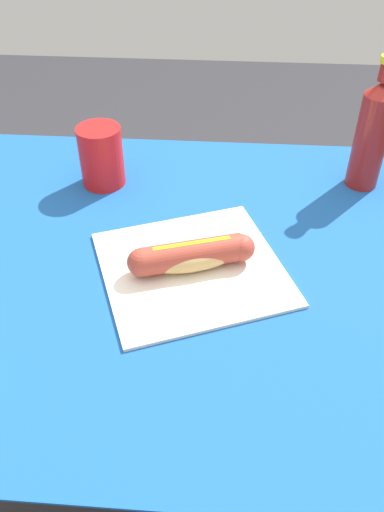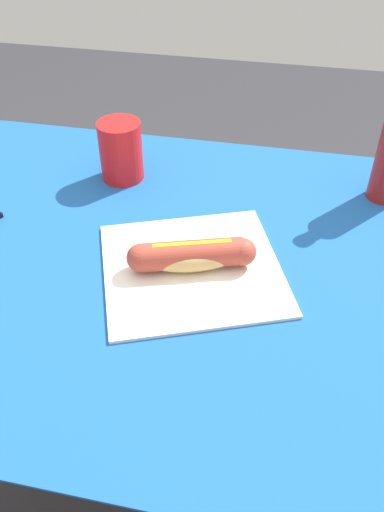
{
  "view_description": "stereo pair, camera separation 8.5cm",
  "coord_description": "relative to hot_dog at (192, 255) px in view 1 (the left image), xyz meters",
  "views": [
    {
      "loc": [
        -0.1,
        0.67,
        1.34
      ],
      "look_at": [
        -0.05,
        0.02,
        0.79
      ],
      "focal_mm": 36.91,
      "sensor_mm": 36.0,
      "label": 1
    },
    {
      "loc": [
        -0.18,
        0.66,
        1.34
      ],
      "look_at": [
        -0.05,
        0.02,
        0.79
      ],
      "focal_mm": 36.91,
      "sensor_mm": 36.0,
      "label": 2
    }
  ],
  "objects": [
    {
      "name": "drinking_cup",
      "position": [
        0.2,
        -0.25,
        0.03
      ],
      "size": [
        0.09,
        0.09,
        0.12
      ],
      "primitive_type": "cylinder",
      "color": "red",
      "rests_on": "dining_table"
    },
    {
      "name": "hot_dog",
      "position": [
        0.0,
        0.0,
        0.0
      ],
      "size": [
        0.2,
        0.1,
        0.05
      ],
      "color": "tan",
      "rests_on": "paper_wrapper"
    },
    {
      "name": "ground_plane",
      "position": [
        0.05,
        -0.02,
        -0.79
      ],
      "size": [
        6.0,
        6.0,
        0.0
      ],
      "primitive_type": "plane",
      "color": "#2D2D33",
      "rests_on": "ground"
    },
    {
      "name": "paper_wrapper",
      "position": [
        -0.0,
        -0.0,
        -0.03
      ],
      "size": [
        0.37,
        0.36,
        0.01
      ],
      "primitive_type": "cube",
      "rotation": [
        0.0,
        0.0,
        0.38
      ],
      "color": "silver",
      "rests_on": "dining_table"
    },
    {
      "name": "dining_table",
      "position": [
        0.05,
        -0.02,
        -0.18
      ],
      "size": [
        1.04,
        0.84,
        0.76
      ],
      "color": "brown",
      "rests_on": "ground"
    },
    {
      "name": "soda_bottle",
      "position": [
        -0.32,
        -0.29,
        0.08
      ],
      "size": [
        0.06,
        0.06,
        0.26
      ],
      "color": "maroon",
      "rests_on": "dining_table"
    }
  ]
}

